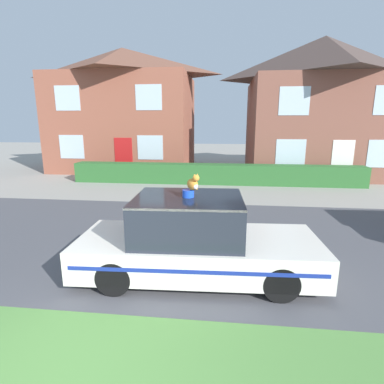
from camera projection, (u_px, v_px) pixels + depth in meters
name	position (u px, v px, depth m)	size (l,w,h in m)	color
road_strip	(153.00, 236.00, 7.83)	(28.00, 6.58, 0.01)	#4C4C51
lawn_verge	(76.00, 355.00, 3.82)	(28.00, 1.70, 0.01)	#568C42
garden_hedge	(215.00, 174.00, 14.48)	(13.86, 0.85, 0.94)	#2D662D
police_car	(195.00, 240.00, 5.68)	(4.58, 1.96, 1.69)	black
cat	(193.00, 183.00, 5.40)	(0.29, 0.36, 0.32)	orange
house_left	(125.00, 110.00, 18.61)	(8.54, 5.75, 7.26)	#93513D
house_right	(320.00, 106.00, 16.93)	(8.07, 6.90, 7.48)	brown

